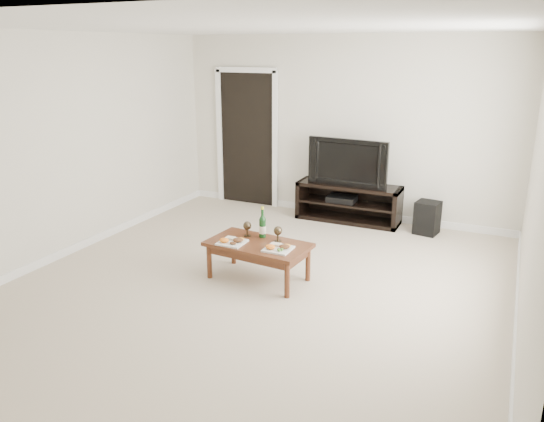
% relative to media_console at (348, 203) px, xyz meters
% --- Properties ---
extents(floor, '(5.50, 5.50, 0.00)m').
position_rel_media_console_xyz_m(floor, '(-0.21, -2.50, -0.28)').
color(floor, '#BBAE97').
rests_on(floor, ground).
extents(back_wall, '(5.00, 0.04, 2.60)m').
position_rel_media_console_xyz_m(back_wall, '(-0.21, 0.27, 1.02)').
color(back_wall, silver).
rests_on(back_wall, ground).
extents(ceiling, '(5.00, 5.50, 0.04)m').
position_rel_media_console_xyz_m(ceiling, '(-0.21, -2.50, 2.35)').
color(ceiling, white).
rests_on(ceiling, back_wall).
extents(doorway, '(0.90, 0.02, 2.05)m').
position_rel_media_console_xyz_m(doorway, '(-1.76, 0.24, 0.75)').
color(doorway, black).
rests_on(doorway, ground).
extents(media_console, '(1.48, 0.45, 0.55)m').
position_rel_media_console_xyz_m(media_console, '(0.00, 0.00, 0.00)').
color(media_console, black).
rests_on(media_console, ground).
extents(television, '(1.16, 0.23, 0.67)m').
position_rel_media_console_xyz_m(television, '(0.00, 0.00, 0.61)').
color(television, black).
rests_on(television, media_console).
extents(av_receiver, '(0.41, 0.31, 0.08)m').
position_rel_media_console_xyz_m(av_receiver, '(-0.10, -0.01, 0.05)').
color(av_receiver, black).
rests_on(av_receiver, media_console).
extents(subwoofer, '(0.34, 0.34, 0.45)m').
position_rel_media_console_xyz_m(subwoofer, '(1.13, -0.07, -0.05)').
color(subwoofer, black).
rests_on(subwoofer, ground).
extents(coffee_table, '(1.13, 0.69, 0.42)m').
position_rel_media_console_xyz_m(coffee_table, '(-0.28, -2.36, -0.07)').
color(coffee_table, '#5D301A').
rests_on(coffee_table, ground).
extents(plate_left, '(0.27, 0.27, 0.07)m').
position_rel_media_console_xyz_m(plate_left, '(-0.53, -2.49, 0.18)').
color(plate_left, white).
rests_on(plate_left, coffee_table).
extents(plate_right, '(0.27, 0.27, 0.07)m').
position_rel_media_console_xyz_m(plate_right, '(-0.00, -2.46, 0.18)').
color(plate_right, white).
rests_on(plate_right, coffee_table).
extents(wine_bottle, '(0.07, 0.07, 0.35)m').
position_rel_media_console_xyz_m(wine_bottle, '(-0.32, -2.18, 0.32)').
color(wine_bottle, '#0F3A14').
rests_on(wine_bottle, coffee_table).
extents(goblet_left, '(0.09, 0.09, 0.17)m').
position_rel_media_console_xyz_m(goblet_left, '(-0.48, -2.22, 0.23)').
color(goblet_left, '#3B3020').
rests_on(goblet_left, coffee_table).
extents(goblet_right, '(0.09, 0.09, 0.17)m').
position_rel_media_console_xyz_m(goblet_right, '(-0.11, -2.23, 0.23)').
color(goblet_right, '#3B3020').
rests_on(goblet_right, coffee_table).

